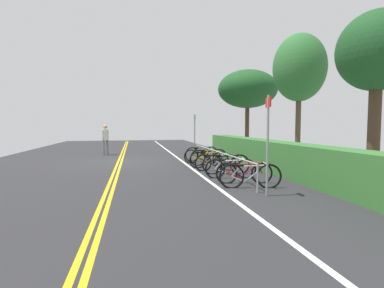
{
  "coord_description": "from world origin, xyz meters",
  "views": [
    {
      "loc": [
        14.18,
        0.65,
        1.78
      ],
      "look_at": [
        3.84,
        2.77,
        1.07
      ],
      "focal_mm": 26.87,
      "sensor_mm": 36.0,
      "label": 1
    }
  ],
  "objects_px": {
    "bicycle_0": "(202,154)",
    "sign_post_near": "(195,132)",
    "bicycle_1": "(202,156)",
    "tree_mid": "(299,68)",
    "bicycle_7": "(244,173)",
    "sign_post_far": "(268,136)",
    "bicycle_5": "(226,164)",
    "bicycle_8": "(250,176)",
    "bicycle_3": "(209,160)",
    "bicycle_6": "(230,168)",
    "bike_rack": "(217,156)",
    "pedestrian": "(105,137)",
    "tree_far_right": "(377,53)",
    "bicycle_2": "(209,157)",
    "bicycle_4": "(216,162)",
    "tree_near_left": "(248,89)"
  },
  "relations": [
    {
      "from": "tree_mid",
      "to": "sign_post_near",
      "type": "bearing_deg",
      "value": -133.78
    },
    {
      "from": "bicycle_5",
      "to": "bicycle_4",
      "type": "bearing_deg",
      "value": -168.92
    },
    {
      "from": "bicycle_6",
      "to": "tree_far_right",
      "type": "height_order",
      "value": "tree_far_right"
    },
    {
      "from": "bicycle_8",
      "to": "pedestrian",
      "type": "distance_m",
      "value": 11.16
    },
    {
      "from": "pedestrian",
      "to": "sign_post_far",
      "type": "xyz_separation_m",
      "value": [
        10.95,
        4.87,
        0.46
      ]
    },
    {
      "from": "bicycle_0",
      "to": "bicycle_5",
      "type": "xyz_separation_m",
      "value": [
        3.88,
        -0.03,
        0.01
      ]
    },
    {
      "from": "bicycle_3",
      "to": "sign_post_far",
      "type": "xyz_separation_m",
      "value": [
        4.87,
        0.19,
        1.15
      ]
    },
    {
      "from": "bicycle_5",
      "to": "tree_far_right",
      "type": "relative_size",
      "value": 0.34
    },
    {
      "from": "tree_mid",
      "to": "bicycle_0",
      "type": "bearing_deg",
      "value": -125.62
    },
    {
      "from": "bicycle_3",
      "to": "tree_far_right",
      "type": "distance_m",
      "value": 6.76
    },
    {
      "from": "bicycle_3",
      "to": "bicycle_2",
      "type": "bearing_deg",
      "value": 165.89
    },
    {
      "from": "bicycle_1",
      "to": "bicycle_8",
      "type": "height_order",
      "value": "bicycle_8"
    },
    {
      "from": "bicycle_0",
      "to": "bicycle_1",
      "type": "relative_size",
      "value": 1.05
    },
    {
      "from": "bicycle_1",
      "to": "tree_mid",
      "type": "height_order",
      "value": "tree_mid"
    },
    {
      "from": "bicycle_0",
      "to": "pedestrian",
      "type": "relative_size",
      "value": 0.99
    },
    {
      "from": "tree_mid",
      "to": "bicycle_6",
      "type": "bearing_deg",
      "value": -60.71
    },
    {
      "from": "bike_rack",
      "to": "sign_post_near",
      "type": "relative_size",
      "value": 3.18
    },
    {
      "from": "bicycle_5",
      "to": "bicycle_3",
      "type": "bearing_deg",
      "value": -172.85
    },
    {
      "from": "bike_rack",
      "to": "sign_post_near",
      "type": "height_order",
      "value": "sign_post_near"
    },
    {
      "from": "bicycle_7",
      "to": "bicycle_3",
      "type": "bearing_deg",
      "value": -176.26
    },
    {
      "from": "bicycle_2",
      "to": "tree_mid",
      "type": "relative_size",
      "value": 0.31
    },
    {
      "from": "bicycle_6",
      "to": "bicycle_8",
      "type": "distance_m",
      "value": 1.54
    },
    {
      "from": "bicycle_1",
      "to": "pedestrian",
      "type": "height_order",
      "value": "pedestrian"
    },
    {
      "from": "bicycle_6",
      "to": "sign_post_far",
      "type": "relative_size",
      "value": 0.67
    },
    {
      "from": "bicycle_7",
      "to": "sign_post_far",
      "type": "relative_size",
      "value": 0.69
    },
    {
      "from": "bicycle_5",
      "to": "bicycle_8",
      "type": "height_order",
      "value": "bicycle_5"
    },
    {
      "from": "bicycle_4",
      "to": "bicycle_8",
      "type": "height_order",
      "value": "bicycle_8"
    },
    {
      "from": "bicycle_5",
      "to": "tree_near_left",
      "type": "xyz_separation_m",
      "value": [
        -6.02,
        3.28,
        3.48
      ]
    },
    {
      "from": "tree_far_right",
      "to": "bike_rack",
      "type": "bearing_deg",
      "value": -128.75
    },
    {
      "from": "bicycle_6",
      "to": "bicycle_8",
      "type": "height_order",
      "value": "bicycle_8"
    },
    {
      "from": "tree_mid",
      "to": "bicycle_5",
      "type": "bearing_deg",
      "value": -70.41
    },
    {
      "from": "bicycle_6",
      "to": "sign_post_far",
      "type": "distance_m",
      "value": 2.72
    },
    {
      "from": "bicycle_2",
      "to": "sign_post_far",
      "type": "xyz_separation_m",
      "value": [
        5.64,
        0.0,
        1.15
      ]
    },
    {
      "from": "bicycle_0",
      "to": "tree_mid",
      "type": "bearing_deg",
      "value": 54.38
    },
    {
      "from": "bicycle_1",
      "to": "bicycle_5",
      "type": "height_order",
      "value": "bicycle_5"
    },
    {
      "from": "bicycle_7",
      "to": "tree_near_left",
      "type": "distance_m",
      "value": 9.09
    },
    {
      "from": "bicycle_4",
      "to": "tree_near_left",
      "type": "height_order",
      "value": "tree_near_left"
    },
    {
      "from": "bike_rack",
      "to": "bicycle_6",
      "type": "bearing_deg",
      "value": -0.29
    },
    {
      "from": "bicycle_1",
      "to": "bicycle_4",
      "type": "height_order",
      "value": "bicycle_4"
    },
    {
      "from": "bicycle_5",
      "to": "bicycle_6",
      "type": "bearing_deg",
      "value": -7.88
    },
    {
      "from": "bike_rack",
      "to": "bicycle_2",
      "type": "relative_size",
      "value": 4.24
    },
    {
      "from": "bicycle_1",
      "to": "tree_mid",
      "type": "relative_size",
      "value": 0.3
    },
    {
      "from": "bicycle_0",
      "to": "sign_post_near",
      "type": "distance_m",
      "value": 1.46
    },
    {
      "from": "bicycle_8",
      "to": "sign_post_far",
      "type": "height_order",
      "value": "sign_post_far"
    },
    {
      "from": "bicycle_0",
      "to": "tree_mid",
      "type": "distance_m",
      "value": 5.85
    },
    {
      "from": "pedestrian",
      "to": "tree_mid",
      "type": "height_order",
      "value": "tree_mid"
    },
    {
      "from": "bicycle_3",
      "to": "sign_post_far",
      "type": "bearing_deg",
      "value": 2.28
    },
    {
      "from": "tree_near_left",
      "to": "bicycle_8",
      "type": "bearing_deg",
      "value": -21.79
    },
    {
      "from": "sign_post_far",
      "to": "bicycle_7",
      "type": "bearing_deg",
      "value": 179.19
    },
    {
      "from": "sign_post_near",
      "to": "sign_post_far",
      "type": "height_order",
      "value": "sign_post_far"
    }
  ]
}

